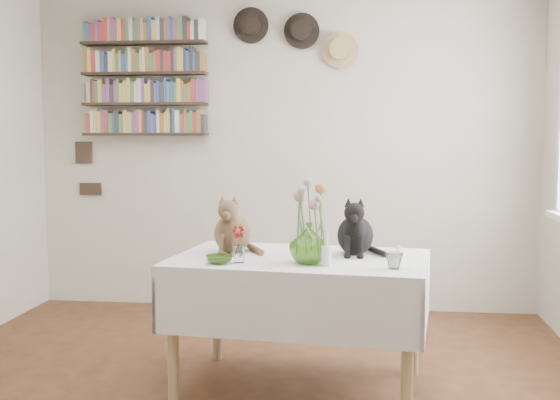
# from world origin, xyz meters

# --- Properties ---
(room) EXTENTS (4.08, 4.58, 2.58)m
(room) POSITION_xyz_m (0.00, 0.00, 1.25)
(room) COLOR brown
(room) RESTS_ON ground
(dining_table) EXTENTS (1.45, 1.03, 0.73)m
(dining_table) POSITION_xyz_m (0.30, 0.44, 0.55)
(dining_table) COLOR white
(dining_table) RESTS_ON room
(tabby_cat) EXTENTS (0.23, 0.29, 0.34)m
(tabby_cat) POSITION_xyz_m (-0.09, 0.55, 0.90)
(tabby_cat) COLOR brown
(tabby_cat) RESTS_ON dining_table
(black_cat) EXTENTS (0.23, 0.29, 0.33)m
(black_cat) POSITION_xyz_m (0.60, 0.57, 0.90)
(black_cat) COLOR black
(black_cat) RESTS_ON dining_table
(flower_vase) EXTENTS (0.27, 0.27, 0.21)m
(flower_vase) POSITION_xyz_m (0.37, 0.26, 0.84)
(flower_vase) COLOR #85C14D
(flower_vase) RESTS_ON dining_table
(green_bowl) EXTENTS (0.18, 0.18, 0.04)m
(green_bowl) POSITION_xyz_m (-0.10, 0.19, 0.75)
(green_bowl) COLOR #85C14D
(green_bowl) RESTS_ON dining_table
(drinking_glass) EXTENTS (0.11, 0.11, 0.08)m
(drinking_glass) POSITION_xyz_m (0.80, 0.16, 0.77)
(drinking_glass) COLOR white
(drinking_glass) RESTS_ON dining_table
(candlestick) EXTENTS (0.05, 0.05, 0.18)m
(candlestick) POSITION_xyz_m (0.46, 0.19, 0.79)
(candlestick) COLOR white
(candlestick) RESTS_ON dining_table
(berry_jar) EXTENTS (0.06, 0.06, 0.23)m
(berry_jar) POSITION_xyz_m (0.00, 0.24, 0.83)
(berry_jar) COLOR white
(berry_jar) RESTS_ON dining_table
(porcelain_figurine) EXTENTS (0.04, 0.04, 0.08)m
(porcelain_figurine) POSITION_xyz_m (0.83, 0.40, 0.77)
(porcelain_figurine) COLOR white
(porcelain_figurine) RESTS_ON dining_table
(flower_bouquet) EXTENTS (0.17, 0.13, 0.39)m
(flower_bouquet) POSITION_xyz_m (0.37, 0.27, 1.07)
(flower_bouquet) COLOR #4C7233
(flower_bouquet) RESTS_ON flower_vase
(bookshelf_unit) EXTENTS (1.00, 0.16, 0.91)m
(bookshelf_unit) POSITION_xyz_m (-1.10, 2.16, 1.84)
(bookshelf_unit) COLOR #302318
(bookshelf_unit) RESTS_ON room
(wall_hats) EXTENTS (0.98, 0.09, 0.48)m
(wall_hats) POSITION_xyz_m (0.12, 2.19, 2.17)
(wall_hats) COLOR black
(wall_hats) RESTS_ON room
(wall_art_plaques) EXTENTS (0.21, 0.02, 0.44)m
(wall_art_plaques) POSITION_xyz_m (-1.63, 2.23, 1.12)
(wall_art_plaques) COLOR #38281E
(wall_art_plaques) RESTS_ON room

